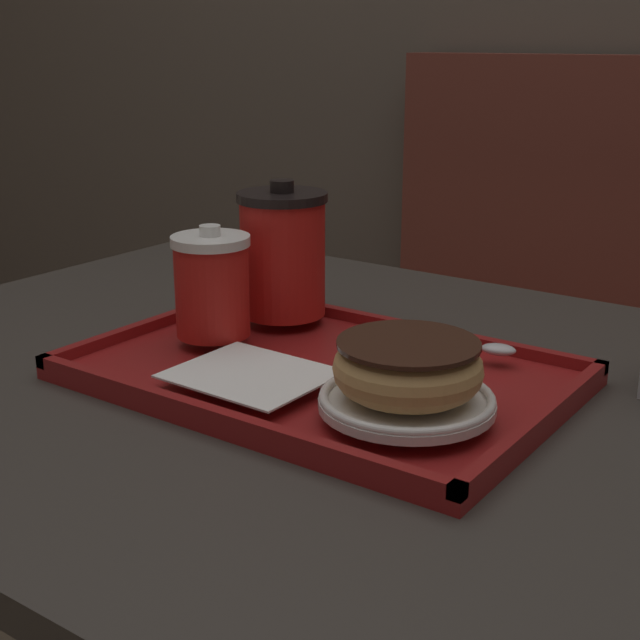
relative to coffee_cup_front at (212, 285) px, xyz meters
The scene contains 8 objects.
cafe_table 0.25m from the coffee_cup_front, 12.06° to the left, with size 1.09×0.84×0.71m.
serving_tray 0.15m from the coffee_cup_front, ahead, with size 0.47×0.32×0.02m.
napkin_paper 0.14m from the coffee_cup_front, 31.69° to the right, with size 0.14×0.12×0.00m.
coffee_cup_front is the anchor object (origin of this frame).
coffee_cup_rear 0.11m from the coffee_cup_front, 82.20° to the left, with size 0.10×0.10×0.15m.
plate_with_chocolate_donut 0.28m from the coffee_cup_front, 11.02° to the right, with size 0.15×0.15×0.01m.
donut_chocolate_glazed 0.27m from the coffee_cup_front, 11.02° to the right, with size 0.13×0.13×0.05m.
spoon 0.28m from the coffee_cup_front, 23.72° to the left, with size 0.14×0.05×0.01m.
Camera 1 is at (0.50, -0.69, 1.03)m, focal length 50.00 mm.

